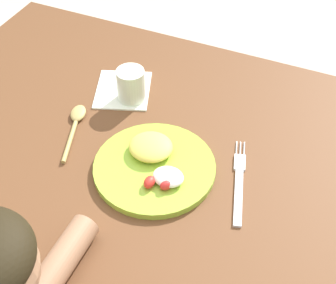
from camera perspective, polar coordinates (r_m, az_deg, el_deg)
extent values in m
cube|color=brown|center=(1.09, -0.29, -3.01)|extent=(1.36, 0.94, 0.03)
cube|color=brown|center=(1.78, -12.48, 3.02)|extent=(0.08, 0.08, 0.67)
cylinder|color=#95C237|center=(1.06, -1.58, -3.01)|extent=(0.26, 0.26, 0.02)
ellipsoid|color=#E3D250|center=(1.07, -2.00, -0.57)|extent=(0.10, 0.09, 0.03)
ellipsoid|color=red|center=(1.01, -2.15, -4.67)|extent=(0.02, 0.03, 0.02)
ellipsoid|color=red|center=(1.01, -0.21, -5.02)|extent=(0.03, 0.03, 0.02)
ellipsoid|color=silver|center=(1.02, 0.03, -4.06)|extent=(0.07, 0.06, 0.02)
cube|color=silver|center=(1.03, 8.15, -6.33)|extent=(0.06, 0.15, 0.01)
cube|color=silver|center=(1.09, 8.31, -2.37)|extent=(0.04, 0.05, 0.01)
cylinder|color=silver|center=(1.12, 8.82, -0.79)|extent=(0.01, 0.04, 0.00)
cylinder|color=silver|center=(1.12, 8.38, -0.75)|extent=(0.01, 0.04, 0.00)
cylinder|color=silver|center=(1.12, 7.93, -0.70)|extent=(0.01, 0.04, 0.00)
cylinder|color=tan|center=(1.14, -11.32, 0.07)|extent=(0.05, 0.13, 0.01)
ellipsoid|color=tan|center=(1.21, -10.36, 3.30)|extent=(0.05, 0.07, 0.01)
cylinder|color=silver|center=(1.21, -4.31, 6.55)|extent=(0.07, 0.07, 0.09)
cylinder|color=#9E7051|center=(0.91, -13.13, -14.57)|extent=(0.05, 0.23, 0.05)
cube|color=white|center=(1.27, -5.23, 6.03)|extent=(0.18, 0.19, 0.00)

